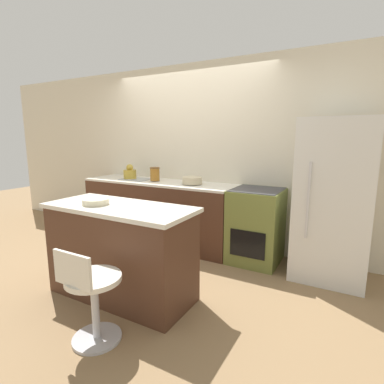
# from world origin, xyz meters

# --- Properties ---
(ground_plane) EXTENTS (14.00, 14.00, 0.00)m
(ground_plane) POSITION_xyz_m (0.00, 0.00, 0.00)
(ground_plane) COLOR #8E704C
(wall_back) EXTENTS (8.00, 0.06, 2.60)m
(wall_back) POSITION_xyz_m (0.00, 0.69, 1.30)
(wall_back) COLOR beige
(wall_back) RESTS_ON ground_plane
(back_counter) EXTENTS (2.36, 0.64, 0.93)m
(back_counter) POSITION_xyz_m (-0.36, 0.34, 0.46)
(back_counter) COLOR #4C2D1E
(back_counter) RESTS_ON ground_plane
(kitchen_island) EXTENTS (1.49, 0.64, 0.93)m
(kitchen_island) POSITION_xyz_m (0.24, -1.14, 0.47)
(kitchen_island) COLOR #4C2D1E
(kitchen_island) RESTS_ON ground_plane
(oven_range) EXTENTS (0.61, 0.65, 0.93)m
(oven_range) POSITION_xyz_m (1.14, 0.34, 0.47)
(oven_range) COLOR olive
(oven_range) RESTS_ON ground_plane
(refrigerator) EXTENTS (0.76, 0.71, 1.77)m
(refrigerator) POSITION_xyz_m (2.00, 0.31, 0.88)
(refrigerator) COLOR silver
(refrigerator) RESTS_ON ground_plane
(stool_chair) EXTENTS (0.42, 0.42, 0.78)m
(stool_chair) POSITION_xyz_m (0.53, -1.78, 0.38)
(stool_chair) COLOR #B7B7BC
(stool_chair) RESTS_ON ground_plane
(kettle) EXTENTS (0.20, 0.20, 0.22)m
(kettle) POSITION_xyz_m (-0.88, 0.33, 1.02)
(kettle) COLOR #B29333
(kettle) RESTS_ON back_counter
(mixing_bowl) EXTENTS (0.27, 0.27, 0.09)m
(mixing_bowl) POSITION_xyz_m (0.23, 0.33, 0.98)
(mixing_bowl) COLOR #C1B28E
(mixing_bowl) RESTS_ON back_counter
(canister_jar) EXTENTS (0.14, 0.14, 0.20)m
(canister_jar) POSITION_xyz_m (-0.40, 0.33, 1.03)
(canister_jar) COLOR #9E6623
(canister_jar) RESTS_ON back_counter
(fruit_bowl) EXTENTS (0.25, 0.25, 0.06)m
(fruit_bowl) POSITION_xyz_m (0.01, -1.22, 0.95)
(fruit_bowl) COLOR beige
(fruit_bowl) RESTS_ON kitchen_island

